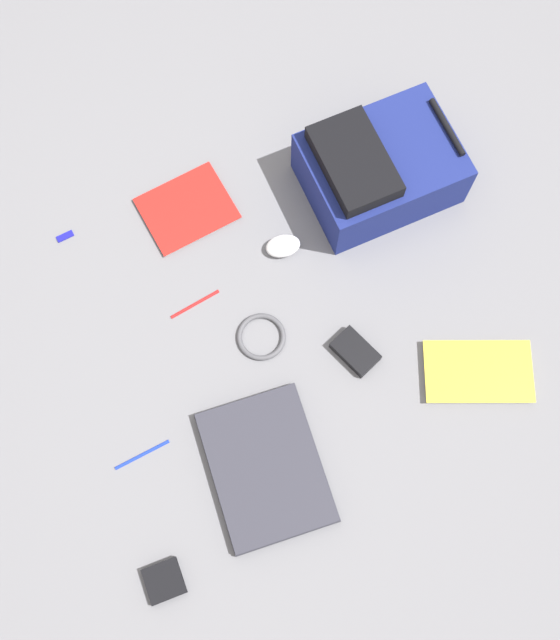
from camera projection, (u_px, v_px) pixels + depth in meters
ground_plane at (293, 328)px, 2.04m from camera, size 3.64×3.64×0.00m
backpack at (378, 168)px, 2.08m from camera, size 0.34×0.42×0.21m
laptop at (266, 467)px, 1.92m from camera, size 0.36×0.27×0.03m
book_manual at (187, 209)px, 2.14m from camera, size 0.24×0.27×0.01m
book_blue at (478, 372)px, 2.00m from camera, size 0.23×0.31×0.02m
computer_mouse at (283, 246)px, 2.09m from camera, size 0.07×0.10×0.04m
cable_coil at (261, 336)px, 2.03m from camera, size 0.13×0.13×0.01m
power_brick at (355, 352)px, 2.01m from camera, size 0.14×0.12×0.03m
pen_black at (142, 455)px, 1.94m from camera, size 0.04×0.15×0.01m
pen_blue at (195, 304)px, 2.06m from camera, size 0.04×0.14×0.01m
earbud_pouch at (164, 581)px, 1.85m from camera, size 0.09×0.09×0.02m
usb_stick at (65, 236)px, 2.12m from camera, size 0.03×0.05×0.01m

